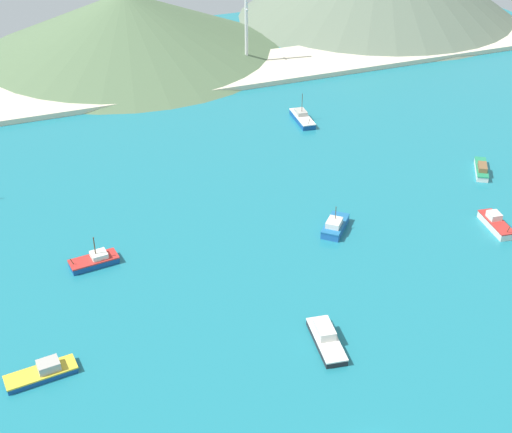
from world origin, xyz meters
The scene contains 11 objects.
ground centered at (0.00, 30.00, -0.25)m, with size 260.00×280.00×0.50m.
fishing_boat_3 centered at (2.97, 18.53, 0.86)m, with size 4.33×9.49×2.33m.
fishing_boat_5 centered at (52.06, 50.42, 0.80)m, with size 6.36×8.20×2.13m.
fishing_boat_6 centered at (42.07, 33.44, 0.85)m, with size 3.83×8.40×2.77m.
fishing_boat_7 centered at (-22.00, 47.89, 0.73)m, with size 7.67×3.80×4.93m.
fishing_boat_8 centered at (16.87, 42.76, 0.92)m, with size 7.14×7.39×4.65m.
fishing_boat_9 centered at (-32.70, 26.19, 0.69)m, with size 9.08×3.74×2.06m.
fishing_boat_10 centered at (30.59, 84.89, 0.81)m, with size 3.98×10.04×6.28m.
beach_strip centered at (0.00, 117.88, 0.60)m, with size 247.00×22.40×1.20m, color beige.
hill_central centered at (5.82, 143.52, 8.33)m, with size 83.33×83.33×16.67m.
radio_tower centered at (32.07, 122.18, 12.20)m, with size 2.39×1.91×23.93m.
Camera 1 is at (-32.28, -44.30, 63.85)m, focal length 49.79 mm.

